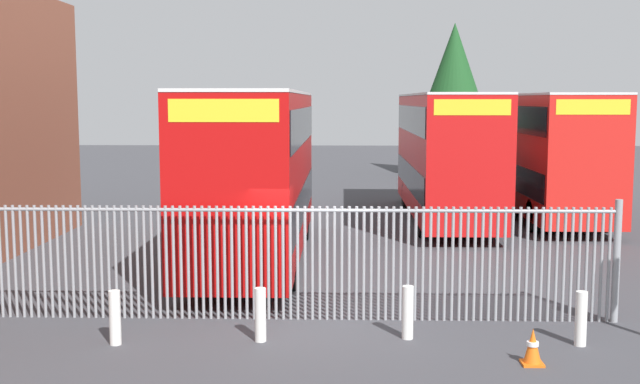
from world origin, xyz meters
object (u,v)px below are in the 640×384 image
at_px(double_decker_bus_behind_fence_left, 543,150).
at_px(double_decker_bus_near_gate, 256,168).
at_px(bollard_far_right, 581,319).
at_px(double_decker_bus_behind_fence_right, 446,151).
at_px(bollard_near_right, 408,312).
at_px(bollard_center_front, 260,315).
at_px(bollard_near_left, 115,318).
at_px(traffic_cone_by_gate, 533,347).

bearing_deg(double_decker_bus_behind_fence_left, double_decker_bus_near_gate, -140.03).
bearing_deg(bollard_far_right, double_decker_bus_behind_fence_right, 92.06).
bearing_deg(bollard_far_right, bollard_near_right, 174.01).
xyz_separation_m(double_decker_bus_near_gate, bollard_center_front, (0.85, -7.05, -1.95)).
relative_size(double_decker_bus_behind_fence_right, bollard_center_front, 11.38).
distance_m(bollard_near_left, traffic_cone_by_gate, 7.00).
relative_size(double_decker_bus_near_gate, bollard_far_right, 11.38).
xyz_separation_m(double_decker_bus_near_gate, traffic_cone_by_gate, (5.31, -8.13, -2.13)).
distance_m(bollard_near_left, bollard_near_right, 5.09).
height_order(double_decker_bus_behind_fence_right, bollard_near_right, double_decker_bus_behind_fence_right).
bearing_deg(bollard_center_front, double_decker_bus_near_gate, 96.86).
bearing_deg(double_decker_bus_behind_fence_left, bollard_near_left, -126.12).
bearing_deg(bollard_near_left, bollard_far_right, 1.21).
bearing_deg(bollard_near_left, double_decker_bus_behind_fence_right, 62.20).
height_order(double_decker_bus_near_gate, bollard_near_right, double_decker_bus_near_gate).
relative_size(double_decker_bus_behind_fence_right, traffic_cone_by_gate, 18.32).
height_order(double_decker_bus_behind_fence_left, bollard_near_right, double_decker_bus_behind_fence_left).
bearing_deg(bollard_center_front, bollard_far_right, -0.87).
xyz_separation_m(double_decker_bus_near_gate, bollard_near_right, (3.43, -6.82, -1.95)).
bearing_deg(double_decker_bus_behind_fence_right, bollard_center_front, -109.74).
xyz_separation_m(double_decker_bus_behind_fence_left, bollard_center_front, (-8.65, -15.01, -1.95)).
bearing_deg(traffic_cone_by_gate, bollard_near_right, 145.14).
bearing_deg(bollard_far_right, double_decker_bus_behind_fence_left, 78.27).
bearing_deg(traffic_cone_by_gate, bollard_far_right, 43.40).
bearing_deg(double_decker_bus_behind_fence_right, bollard_far_right, -87.94).
distance_m(double_decker_bus_near_gate, double_decker_bus_behind_fence_left, 12.40).
height_order(double_decker_bus_behind_fence_left, double_decker_bus_behind_fence_right, same).
bearing_deg(double_decker_bus_near_gate, traffic_cone_by_gate, -56.86).
xyz_separation_m(double_decker_bus_behind_fence_left, bollard_far_right, (-3.13, -15.10, -1.95)).
bearing_deg(bollard_far_right, bollard_center_front, 179.13).
bearing_deg(traffic_cone_by_gate, double_decker_bus_near_gate, 123.14).
bearing_deg(double_decker_bus_behind_fence_right, double_decker_bus_near_gate, -130.24).
bearing_deg(double_decker_bus_behind_fence_left, bollard_far_right, -101.73).
relative_size(bollard_near_left, bollard_center_front, 1.00).
xyz_separation_m(double_decker_bus_behind_fence_right, bollard_near_left, (-7.50, -14.23, -1.95)).
relative_size(double_decker_bus_behind_fence_right, bollard_near_right, 11.38).
distance_m(double_decker_bus_behind_fence_right, bollard_near_left, 16.20).
xyz_separation_m(bollard_center_front, bollard_near_right, (2.58, 0.22, 0.00)).
bearing_deg(bollard_far_right, double_decker_bus_near_gate, 131.76).
xyz_separation_m(double_decker_bus_near_gate, bollard_far_right, (6.37, -7.13, -1.95)).
distance_m(double_decker_bus_near_gate, bollard_near_left, 7.73).
bearing_deg(double_decker_bus_behind_fence_right, bollard_near_right, -100.03).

